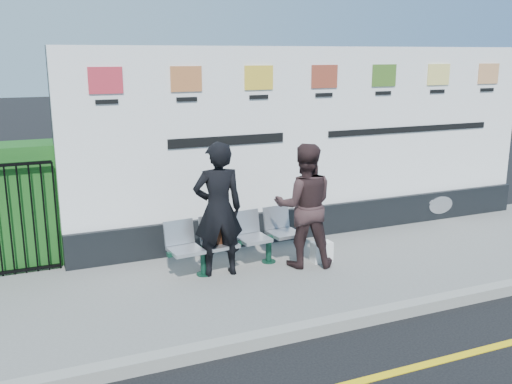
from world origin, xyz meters
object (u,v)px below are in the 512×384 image
billboard (320,156)px  woman_right (304,206)px  woman_left (218,209)px  bench (237,254)px

billboard → woman_right: bearing=-127.0°
woman_left → woman_right: 1.21m
bench → woman_left: (-0.30, -0.10, 0.70)m
woman_left → woman_right: bearing=179.7°
woman_left → woman_right: size_ratio=1.05×
billboard → woman_right: billboard is taller
billboard → woman_left: (-2.10, -1.05, -0.40)m
billboard → bench: billboard is taller
bench → woman_left: bearing=-166.9°
billboard → bench: size_ratio=4.17×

